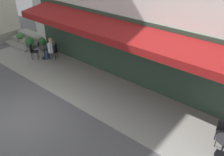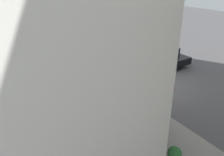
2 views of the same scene
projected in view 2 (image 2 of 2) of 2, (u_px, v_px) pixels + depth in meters
The scene contains 19 objects.
ground_plane at pixel (156, 87), 15.39m from camera, with size 70.00×70.00×0.00m, color #565456.
sidewalk_cafe_terrace at pixel (88, 80), 16.29m from camera, with size 20.50×3.20×0.01m, color gray.
cafe_table_near_entrance at pixel (50, 50), 21.13m from camera, with size 0.60×0.60×0.75m.
cafe_chair_black_near_door at pixel (52, 52), 20.58m from camera, with size 0.45×0.45×0.91m.
cafe_chair_black_under_awning at pixel (48, 48), 21.57m from camera, with size 0.43×0.43×0.91m.
cafe_table_mid_terrace at pixel (148, 128), 10.42m from camera, with size 0.60×0.60×0.75m.
cafe_chair_black_corner_right at pixel (163, 129), 10.27m from camera, with size 0.57×0.57×0.91m.
cafe_chair_black_facing_street at pixel (135, 123), 10.66m from camera, with size 0.55×0.55×0.91m.
cafe_table_streetside at pixel (73, 59), 19.02m from camera, with size 0.60×0.60×0.75m.
cafe_chair_black_corner_left at pixel (79, 56), 19.39m from camera, with size 0.47×0.47×0.91m.
cafe_chair_black_by_window at pixel (67, 60), 18.54m from camera, with size 0.52×0.52×0.91m.
cafe_table_far_end at pixel (49, 45), 22.81m from camera, with size 0.60×0.60×0.75m.
cafe_chair_black_kerbside at pixel (49, 43), 23.36m from camera, with size 0.53×0.53×0.91m.
cafe_chair_black_back_row at pixel (48, 46), 22.22m from camera, with size 0.52×0.52×0.91m.
seated_patron_in_white at pixel (140, 121), 10.50m from camera, with size 0.65×0.63×1.32m.
seated_companion_in_red at pixel (49, 41), 23.10m from camera, with size 0.66×0.65×1.35m.
potted_plant_under_sign at pixel (152, 149), 9.30m from camera, with size 0.44×0.44×0.78m.
potted_plant_by_steps at pixel (174, 156), 8.91m from camera, with size 0.55×0.55×0.81m.
parked_car_black at pixel (163, 54), 19.48m from camera, with size 4.35×1.93×1.33m.
Camera 2 is at (10.25, -9.75, 6.77)m, focal length 37.31 mm.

